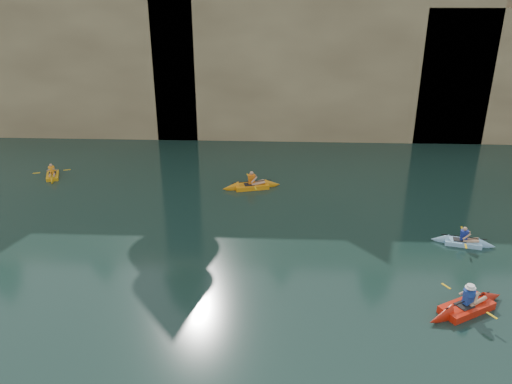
{
  "coord_description": "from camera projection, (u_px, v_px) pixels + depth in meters",
  "views": [
    {
      "loc": [
        -0.89,
        -14.51,
        10.96
      ],
      "look_at": [
        -1.79,
        4.42,
        3.0
      ],
      "focal_mm": 35.0,
      "sensor_mm": 36.0,
      "label": 1
    }
  ],
  "objects": [
    {
      "name": "main_kayaker",
      "position": [
        467.0,
        307.0,
        17.98
      ],
      "size": [
        3.54,
        2.55,
        1.35
      ],
      "rotation": [
        0.0,
        0.0,
        0.53
      ],
      "color": "red",
      "rests_on": "ground"
    },
    {
      "name": "sea_cave_center",
      "position": [
        238.0,
        118.0,
        37.34
      ],
      "size": [
        3.5,
        1.0,
        3.2
      ],
      "primitive_type": "cube",
      "color": "black",
      "rests_on": "ground"
    },
    {
      "name": "ground",
      "position": [
        301.0,
        320.0,
        17.57
      ],
      "size": [
        160.0,
        160.0,
        0.0
      ],
      "primitive_type": "plane",
      "color": "black",
      "rests_on": "ground"
    },
    {
      "name": "sea_cave_east",
      "position": [
        428.0,
        112.0,
        36.48
      ],
      "size": [
        5.0,
        1.0,
        4.5
      ],
      "primitive_type": "cube",
      "color": "black",
      "rests_on": "ground"
    },
    {
      "name": "sea_cave_west",
      "position": [
        54.0,
        111.0,
        37.8
      ],
      "size": [
        4.5,
        1.0,
        4.0
      ],
      "primitive_type": "cube",
      "color": "black",
      "rests_on": "ground"
    },
    {
      "name": "cliff",
      "position": [
        291.0,
        45.0,
        42.88
      ],
      "size": [
        70.0,
        16.0,
        12.0
      ],
      "primitive_type": "cube",
      "color": "tan",
      "rests_on": "ground"
    },
    {
      "name": "cliff_slab_west",
      "position": [
        24.0,
        65.0,
        37.22
      ],
      "size": [
        26.0,
        2.4,
        10.56
      ],
      "primitive_type": "cube",
      "color": "tan",
      "rests_on": "ground"
    },
    {
      "name": "kayaker_ltblue_near",
      "position": [
        463.0,
        242.0,
        22.58
      ],
      "size": [
        2.85,
        2.14,
        1.09
      ],
      "rotation": [
        0.0,
        0.0,
        -0.23
      ],
      "color": "#8BC3E9",
      "rests_on": "ground"
    },
    {
      "name": "cliff_slab_center",
      "position": [
        320.0,
        62.0,
        36.09
      ],
      "size": [
        24.0,
        2.4,
        11.4
      ],
      "primitive_type": "cube",
      "color": "tan",
      "rests_on": "ground"
    },
    {
      "name": "kayaker_yellow",
      "position": [
        53.0,
        175.0,
        30.41
      ],
      "size": [
        2.05,
        2.71,
        1.08
      ],
      "rotation": [
        0.0,
        0.0,
        -1.2
      ],
      "color": "orange",
      "rests_on": "ground"
    },
    {
      "name": "kayaker_orange",
      "position": [
        252.0,
        186.0,
        28.76
      ],
      "size": [
        3.48,
        2.47,
        1.29
      ],
      "rotation": [
        0.0,
        0.0,
        0.26
      ],
      "color": "orange",
      "rests_on": "ground"
    }
  ]
}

